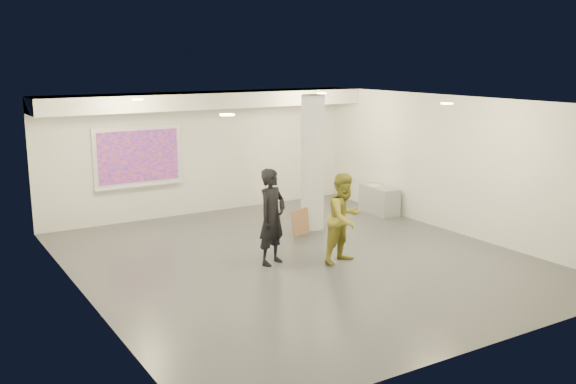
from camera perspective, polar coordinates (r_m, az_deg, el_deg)
floor at (r=12.36m, az=0.97°, el=-6.01°), size 8.00×9.00×0.01m
ceiling at (r=11.79m, az=1.02°, el=8.01°), size 8.00×9.00×0.01m
wall_back at (r=15.91m, az=-7.75°, el=3.48°), size 8.00×0.01×3.00m
wall_front at (r=8.64m, az=17.27°, el=-4.09°), size 8.00×0.01×3.00m
wall_left at (r=10.45m, az=-17.86°, el=-1.40°), size 0.01×9.00×3.00m
wall_right at (r=14.50m, az=14.47°, el=2.39°), size 0.01×9.00×3.00m
soffit_band at (r=15.28m, az=-7.04°, el=8.13°), size 8.00×1.10×0.36m
downlight_nw at (r=13.11m, az=-13.23°, el=8.00°), size 0.22×0.22×0.02m
downlight_ne at (r=15.09m, az=3.00°, el=8.76°), size 0.22×0.22×0.02m
downlight_sw at (r=9.41m, az=-5.43°, el=6.85°), size 0.22×0.22×0.02m
downlight_se at (r=12.01m, az=13.94°, el=7.64°), size 0.22×0.22×0.02m
column at (r=14.28m, az=2.20°, el=2.62°), size 0.52×0.52×3.00m
projection_screen at (r=15.30m, az=-13.17°, el=3.04°), size 2.10×0.13×1.42m
credenza at (r=16.07m, az=8.11°, el=-0.68°), size 0.59×1.19×0.67m
papers_stack at (r=16.07m, az=7.70°, el=0.59°), size 0.26×0.33×0.02m
cardboard_back at (r=13.96m, az=1.11°, el=-2.70°), size 0.53×0.27×0.57m
cardboard_front at (r=14.38m, az=1.59°, el=-2.47°), size 0.44×0.20×0.47m
woman at (r=11.88m, az=-1.42°, el=-2.23°), size 0.77×0.65×1.81m
man at (r=12.03m, az=5.04°, el=-2.33°), size 0.96×0.83×1.71m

